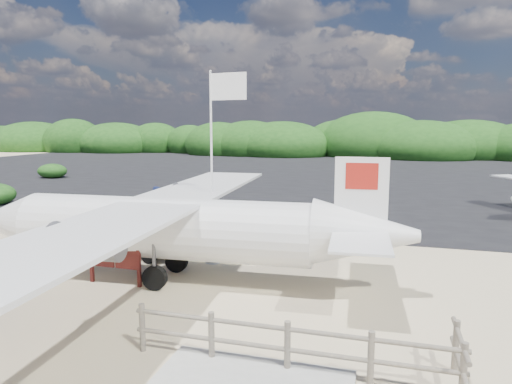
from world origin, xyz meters
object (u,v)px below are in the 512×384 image
(baggage_cart, at_px, (144,254))
(flagpole, at_px, (213,262))
(aircraft_small, at_px, (190,165))
(crew_a, at_px, (58,226))
(crew_b, at_px, (157,207))
(crew_c, at_px, (288,230))
(signboard, at_px, (116,284))

(baggage_cart, bearing_deg, flagpole, 17.00)
(aircraft_small, bearing_deg, flagpole, 84.13)
(baggage_cart, height_order, crew_a, crew_a)
(crew_b, distance_m, crew_c, 7.33)
(flagpole, height_order, aircraft_small, flagpole)
(baggage_cart, relative_size, flagpole, 0.47)
(crew_c, xyz_separation_m, aircraft_small, (-18.34, 32.81, -0.97))
(flagpole, xyz_separation_m, crew_b, (-4.36, 4.30, 0.93))
(crew_a, bearing_deg, crew_c, 179.17)
(signboard, xyz_separation_m, aircraft_small, (-14.11, 36.77, 0.00))
(signboard, relative_size, aircraft_small, 0.25)
(aircraft_small, bearing_deg, crew_a, 75.12)
(baggage_cart, distance_m, crew_a, 3.51)
(signboard, distance_m, aircraft_small, 39.38)
(flagpole, height_order, crew_a, flagpole)
(signboard, bearing_deg, baggage_cart, 105.50)
(signboard, relative_size, crew_c, 0.91)
(baggage_cart, xyz_separation_m, aircraft_small, (-13.29, 33.74, 0.00))
(flagpole, xyz_separation_m, signboard, (-1.94, -2.74, 0.00))
(flagpole, distance_m, crew_b, 6.19)
(baggage_cart, bearing_deg, crew_a, -153.35)
(signboard, height_order, crew_b, crew_b)
(baggage_cart, relative_size, signboard, 1.68)
(flagpole, xyz_separation_m, crew_a, (-6.16, 0.07, 0.85))
(crew_a, relative_size, crew_b, 0.92)
(baggage_cart, height_order, flagpole, flagpole)
(crew_c, bearing_deg, aircraft_small, -77.91)
(crew_b, bearing_deg, crew_a, 72.12)
(baggage_cart, relative_size, crew_c, 1.53)
(crew_b, distance_m, aircraft_small, 31.96)
(flagpole, xyz_separation_m, crew_c, (2.29, 1.22, 0.97))
(baggage_cart, relative_size, crew_a, 1.74)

